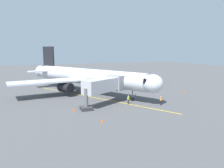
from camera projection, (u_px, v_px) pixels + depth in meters
name	position (u px, v px, depth m)	size (l,w,h in m)	color
ground_plane	(81.00, 91.00, 54.76)	(220.00, 220.00, 0.00)	#4C4C4F
apron_lead_in_line	(94.00, 98.00, 47.74)	(0.24, 40.00, 0.01)	yellow
airplane	(86.00, 77.00, 52.76)	(31.12, 36.92, 11.50)	silver
jet_bridge	(107.00, 85.00, 41.68)	(10.88, 7.55, 5.40)	#B7B7BC
ground_crew_marshaller	(128.00, 100.00, 42.00)	(0.47, 0.43, 1.71)	#23232D
ground_crew_wing_walker	(161.00, 101.00, 41.12)	(0.45, 0.47, 1.71)	#23232D
box_truck_near_nose	(121.00, 78.00, 70.80)	(4.92, 4.15, 2.62)	#2D3899
safety_cone_nose_left	(103.00, 121.00, 31.43)	(0.32, 0.32, 0.55)	#F2590F
safety_cone_nose_right	(135.00, 95.00, 49.66)	(0.32, 0.32, 0.55)	#F2590F
safety_cone_wing_port	(74.00, 109.00, 37.24)	(0.32, 0.32, 0.55)	#F2590F
safety_cone_wing_starboard	(184.00, 92.00, 52.99)	(0.32, 0.32, 0.55)	#F2590F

